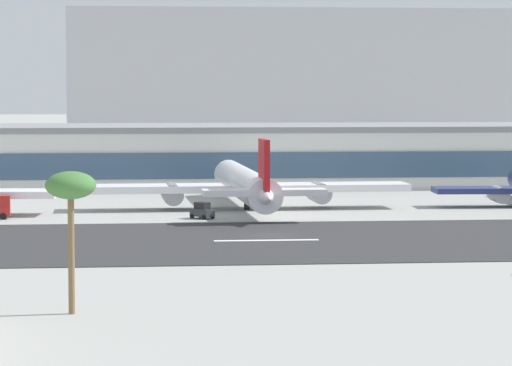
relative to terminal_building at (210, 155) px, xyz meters
name	(u,v)px	position (x,y,z in m)	size (l,w,h in m)	color
ground_plane	(271,236)	(1.53, -81.62, -5.37)	(1400.00, 1400.00, 0.00)	#9E9E99
runway_strip	(276,241)	(1.53, -86.71, -5.33)	(800.00, 41.43, 0.08)	#2D2D30
runway_centreline_dash_4	(266,240)	(0.41, -86.71, -5.29)	(12.00, 1.20, 0.01)	white
terminal_building	(210,155)	(0.00, 0.00, 0.00)	(168.86, 29.46, 10.74)	silver
distant_hotel_block	(303,80)	(36.24, 141.62, 14.05)	(131.83, 33.83, 38.85)	#BCBCC1
airliner_red_tail_gate_1	(247,186)	(1.92, -47.61, -1.93)	(47.09, 51.83, 10.81)	white
service_baggage_tug_1	(202,211)	(-5.21, -59.98, -4.33)	(3.31, 3.46, 2.20)	#2D3338
palm_tree_0	(71,190)	(-20.01, -134.17, 4.26)	(3.93, 3.93, 11.07)	brown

